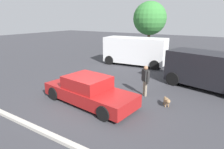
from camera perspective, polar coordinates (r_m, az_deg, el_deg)
name	(u,v)px	position (r m, az deg, el deg)	size (l,w,h in m)	color
ground_plane	(91,104)	(9.11, -6.25, -8.80)	(80.00, 80.00, 0.00)	#38383D
sedan_foreground	(89,91)	(9.06, -6.94, -4.88)	(4.80, 2.27, 1.30)	maroon
dog	(167,101)	(9.10, 15.98, -7.53)	(0.45, 0.57, 0.43)	olive
van_white	(135,50)	(16.44, 6.93, 7.15)	(5.30, 2.54, 2.29)	white
suv_dark	(210,69)	(12.00, 27.06, 1.35)	(4.86, 3.02, 2.04)	black
pedestrian	(145,78)	(9.85, 9.91, -1.08)	(0.47, 0.44, 1.59)	gray
parking_curb	(42,131)	(7.41, -20.06, -15.63)	(6.69, 0.20, 0.12)	#B7B2A8
tree_back_left	(150,18)	(25.18, 11.16, 16.05)	(4.10, 4.10, 5.86)	brown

